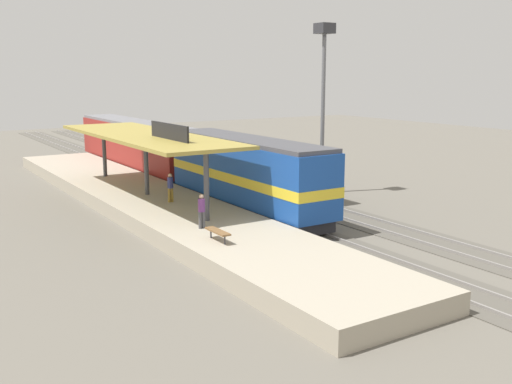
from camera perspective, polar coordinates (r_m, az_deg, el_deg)
ground_plane at (r=41.09m, az=-1.76°, el=-0.48°), size 120.00×120.00×0.00m
track_near at (r=40.13m, az=-4.22°, el=-0.74°), size 3.20×110.00×0.16m
track_far at (r=42.45m, az=1.25°, el=-0.05°), size 3.20×110.00×0.16m
platform at (r=38.13m, az=-10.32°, el=-0.89°), size 6.00×44.00×0.90m
station_canopy at (r=37.41m, az=-10.49°, el=5.21°), size 5.20×18.00×4.70m
platform_bench at (r=27.04m, az=-3.68°, el=-3.80°), size 0.44×1.70×0.50m
locomotive at (r=35.88m, az=-0.89°, el=1.72°), size 2.93×14.43×4.44m
passenger_carriage_single at (r=51.93m, az=-11.38°, el=4.37°), size 2.90×20.00×4.24m
freight_car at (r=42.35m, az=1.05°, el=2.59°), size 2.80×12.00×3.54m
light_mast at (r=41.98m, az=6.48°, el=11.25°), size 1.10×1.10×11.70m
person_waiting at (r=29.21m, az=-5.22°, el=-1.66°), size 0.34×0.34×1.71m
person_walking at (r=35.41m, az=-8.18°, el=0.56°), size 0.34×0.34×1.71m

